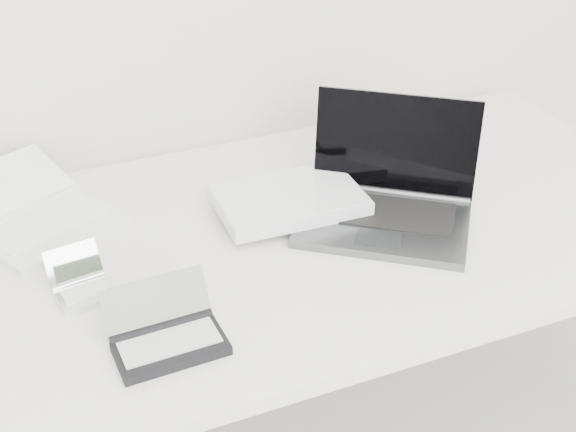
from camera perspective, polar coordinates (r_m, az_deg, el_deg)
name	(u,v)px	position (r m, az deg, el deg)	size (l,w,h in m)	color
desk	(294,249)	(1.58, 0.43, -2.34)	(1.60, 0.80, 0.73)	white
laptop_large	(342,200)	(1.58, 3.89, 1.13)	(0.51, 0.41, 0.22)	#595B5E
netbook_open_white	(38,217)	(1.63, -17.37, -0.08)	(0.36, 0.39, 0.07)	white
pda_silver	(82,286)	(1.42, -14.45, -4.85)	(0.11, 0.12, 0.07)	silver
palmtop_charcoal	(167,336)	(1.29, -8.63, -8.44)	(0.18, 0.14, 0.09)	black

